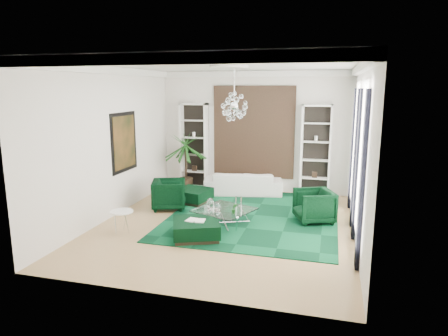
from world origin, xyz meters
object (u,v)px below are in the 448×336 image
(sofa, at_px, (243,183))
(armchair_left, at_px, (169,194))
(ottoman_side, at_px, (193,196))
(side_table, at_px, (122,222))
(armchair_right, at_px, (314,206))
(coffee_table, at_px, (224,218))
(ottoman_front, at_px, (196,229))
(palm, at_px, (186,154))

(sofa, height_order, armchair_left, armchair_left)
(armchair_left, distance_m, ottoman_side, 0.88)
(side_table, bearing_deg, sofa, 64.30)
(sofa, relative_size, armchair_left, 2.68)
(armchair_right, xyz_separation_m, coffee_table, (-2.07, -0.87, -0.20))
(coffee_table, distance_m, ottoman_side, 2.20)
(coffee_table, height_order, side_table, side_table)
(armchair_left, bearing_deg, sofa, -57.53)
(armchair_left, distance_m, side_table, 2.03)
(armchair_left, xyz_separation_m, armchair_right, (3.90, -0.08, 0.00))
(armchair_left, distance_m, coffee_table, 2.08)
(armchair_right, distance_m, ottoman_side, 3.57)
(armchair_right, bearing_deg, sofa, -154.79)
(armchair_right, bearing_deg, armchair_left, -112.59)
(ottoman_front, relative_size, side_table, 1.92)
(armchair_left, height_order, armchair_right, same)
(armchair_left, relative_size, side_table, 1.72)
(coffee_table, height_order, ottoman_side, coffee_table)
(ottoman_side, bearing_deg, coffee_table, -50.48)
(coffee_table, bearing_deg, side_table, -154.19)
(armchair_right, height_order, coffee_table, armchair_right)
(sofa, distance_m, armchair_left, 2.63)
(ottoman_front, relative_size, palm, 0.42)
(armchair_right, relative_size, palm, 0.37)
(sofa, distance_m, armchair_right, 3.12)
(armchair_right, xyz_separation_m, ottoman_front, (-2.47, -1.81, -0.21))
(armchair_right, distance_m, ottoman_front, 3.07)
(ottoman_side, height_order, ottoman_front, same)
(sofa, bearing_deg, ottoman_side, 36.85)
(armchair_left, height_order, palm, palm)
(coffee_table, xyz_separation_m, palm, (-2.11, 3.03, 0.99))
(sofa, xyz_separation_m, coffee_table, (0.20, -3.02, -0.14))
(palm, bearing_deg, ottoman_side, -61.97)
(ottoman_side, bearing_deg, ottoman_front, -69.28)
(ottoman_front, bearing_deg, sofa, 87.08)
(armchair_left, relative_size, armchair_right, 1.00)
(armchair_right, bearing_deg, ottoman_front, -75.26)
(armchair_left, height_order, ottoman_side, armchair_left)
(ottoman_side, relative_size, side_table, 1.73)
(armchair_left, xyz_separation_m, ottoman_front, (1.43, -1.89, -0.21))
(armchair_left, relative_size, ottoman_front, 0.89)
(armchair_right, relative_size, coffee_table, 0.75)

